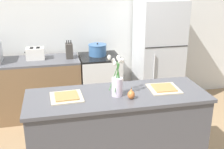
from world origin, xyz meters
TOP-DOWN VIEW (x-y plane):
  - back_wall at (0.00, 2.00)m, footprint 5.20×0.08m
  - kitchen_island at (0.00, 0.00)m, footprint 1.80×0.66m
  - back_counter at (-1.06, 1.60)m, footprint 1.68×0.60m
  - stove_range at (0.10, 1.60)m, footprint 0.60×0.61m
  - refrigerator at (1.05, 1.60)m, footprint 0.68×0.67m
  - flower_vase at (-0.01, -0.03)m, footprint 0.16×0.15m
  - pear_figurine at (0.10, -0.13)m, footprint 0.07×0.07m
  - plate_setting_left at (-0.50, 0.02)m, footprint 0.32×0.32m
  - plate_setting_right at (0.50, 0.02)m, footprint 0.32×0.32m
  - toaster at (-0.85, 1.64)m, footprint 0.28×0.18m
  - cooking_pot at (0.08, 1.65)m, footprint 0.28×0.28m
  - knife_block at (-0.36, 1.59)m, footprint 0.10×0.14m

SIDE VIEW (x-z plane):
  - stove_range at x=0.10m, z-range 0.00..0.89m
  - back_counter at x=-1.06m, z-range 0.00..0.89m
  - kitchen_island at x=0.00m, z-range 0.00..0.95m
  - refrigerator at x=1.05m, z-range 0.00..1.72m
  - plate_setting_left at x=-0.50m, z-range 0.95..0.97m
  - plate_setting_right at x=0.50m, z-range 0.95..0.97m
  - toaster at x=-0.85m, z-range 0.89..1.07m
  - cooking_pot at x=0.08m, z-range 0.88..1.08m
  - pear_figurine at x=0.10m, z-range 0.94..1.05m
  - knife_block at x=-0.36m, z-range 0.87..1.14m
  - flower_vase at x=-0.01m, z-range 0.88..1.29m
  - back_wall at x=0.00m, z-range 0.00..2.70m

